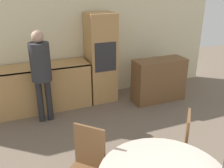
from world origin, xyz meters
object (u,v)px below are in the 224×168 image
sideboard (159,80)px  person_standing (41,67)px  chair_far_left (86,164)px  oven_unit (101,58)px  chair_far_right (178,144)px

sideboard → person_standing: 2.51m
chair_far_left → person_standing: bearing=140.4°
oven_unit → sideboard: 1.35m
oven_unit → chair_far_left: bearing=-113.2°
oven_unit → sideboard: oven_unit is taller
sideboard → chair_far_left: chair_far_left is taller
oven_unit → sideboard: size_ratio=1.65×
person_standing → chair_far_right: bearing=-58.6°
oven_unit → chair_far_right: (0.04, -2.73, -0.40)m
sideboard → chair_far_right: chair_far_right is taller
sideboard → person_standing: (-2.44, 0.01, 0.58)m
person_standing → sideboard: bearing=-0.4°
oven_unit → chair_far_right: 2.76m
chair_far_left → chair_far_right: bearing=41.9°
person_standing → oven_unit: bearing=21.9°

